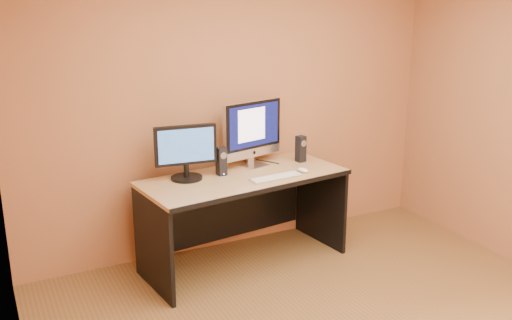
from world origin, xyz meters
name	(u,v)px	position (x,y,z in m)	size (l,w,h in m)	color
walls	(377,163)	(0.00, 0.00, 1.30)	(4.00, 4.00, 2.60)	#9E6240
desk	(244,220)	(-0.14, 1.54, 0.40)	(1.73, 0.76, 0.80)	tan
imac	(255,133)	(0.07, 1.76, 1.10)	(0.62, 0.23, 0.60)	silver
second_monitor	(186,153)	(-0.60, 1.67, 1.03)	(0.52, 0.26, 0.45)	black
speaker_left	(221,161)	(-0.30, 1.65, 0.92)	(0.07, 0.08, 0.24)	black
speaker_right	(301,149)	(0.51, 1.70, 0.92)	(0.07, 0.08, 0.24)	black
keyboard	(276,177)	(0.07, 1.36, 0.81)	(0.47, 0.13, 0.02)	silver
mouse	(303,170)	(0.36, 1.41, 0.82)	(0.06, 0.11, 0.04)	white
cable_a	(267,162)	(0.23, 1.82, 0.81)	(0.01, 0.01, 0.24)	black
cable_b	(247,163)	(0.03, 1.85, 0.81)	(0.01, 0.01, 0.19)	black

